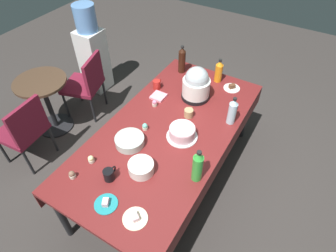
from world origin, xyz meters
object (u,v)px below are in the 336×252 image
object	(u,v)px
soda_bottle_orange_juice	(219,71)
coffee_mug_black	(109,175)
dessert_plate_cream	(135,218)
cupcake_mint	(91,159)
soda_bottle_lime_soda	(198,166)
coffee_mug_tan	(189,113)
cupcake_vanilla	(145,127)
slow_cooker	(196,84)
maroon_chair_left	(24,129)
dessert_plate_teal	(106,204)
cupcake_cocoa	(155,103)
glass_salad_bowl	(130,141)
round_cafe_table	(45,96)
cupcake_berry	(72,175)
potluck_table	(168,134)
soda_bottle_water	(232,111)
cupcake_rose	(235,107)
soda_bottle_cola	(182,60)
coffee_mug_red	(157,84)
ceramic_snack_bowl	(141,168)
frosted_layer_cake	(182,133)
water_cooler	(92,52)
maroon_chair_right	(87,82)

from	to	relation	value
soda_bottle_orange_juice	coffee_mug_black	distance (m)	1.65
dessert_plate_cream	cupcake_mint	distance (m)	0.65
soda_bottle_lime_soda	coffee_mug_tan	size ratio (longest dim) A/B	2.52
dessert_plate_cream	cupcake_vanilla	world-z (taller)	cupcake_vanilla
slow_cooker	maroon_chair_left	bearing A→B (deg)	127.22
dessert_plate_teal	cupcake_cocoa	size ratio (longest dim) A/B	2.60
glass_salad_bowl	round_cafe_table	world-z (taller)	glass_salad_bowl
cupcake_berry	soda_bottle_lime_soda	world-z (taller)	soda_bottle_lime_soda
potluck_table	round_cafe_table	bearing A→B (deg)	91.71
soda_bottle_water	maroon_chair_left	distance (m)	2.15
cupcake_rose	round_cafe_table	bearing A→B (deg)	106.99
dessert_plate_teal	soda_bottle_lime_soda	size ratio (longest dim) A/B	0.55
dessert_plate_cream	soda_bottle_cola	world-z (taller)	soda_bottle_cola
potluck_table	soda_bottle_cola	distance (m)	0.99
cupcake_mint	maroon_chair_left	size ratio (longest dim) A/B	0.08
coffee_mug_red	maroon_chair_left	size ratio (longest dim) A/B	0.15
glass_salad_bowl	soda_bottle_lime_soda	size ratio (longest dim) A/B	0.81
round_cafe_table	soda_bottle_orange_juice	bearing A→B (deg)	-60.41
coffee_mug_red	coffee_mug_black	world-z (taller)	coffee_mug_black
cupcake_berry	round_cafe_table	bearing A→B (deg)	58.66
cupcake_berry	maroon_chair_left	size ratio (longest dim) A/B	0.08
coffee_mug_black	coffee_mug_tan	bearing A→B (deg)	-11.60
glass_salad_bowl	ceramic_snack_bowl	xyz separation A→B (m)	(-0.19, -0.25, 0.01)
potluck_table	cupcake_vanilla	size ratio (longest dim) A/B	32.59
cupcake_cocoa	maroon_chair_left	distance (m)	1.42
glass_salad_bowl	cupcake_vanilla	xyz separation A→B (m)	(0.22, -0.01, -0.01)
cupcake_mint	glass_salad_bowl	bearing A→B (deg)	-25.61
dessert_plate_teal	coffee_mug_tan	distance (m)	1.16
dessert_plate_cream	maroon_chair_left	size ratio (longest dim) A/B	0.21
dessert_plate_cream	soda_bottle_water	distance (m)	1.29
potluck_table	dessert_plate_cream	world-z (taller)	dessert_plate_cream
frosted_layer_cake	water_cooler	xyz separation A→B (m)	(0.92, 1.91, -0.22)
soda_bottle_orange_juice	coffee_mug_tan	size ratio (longest dim) A/B	2.14
coffee_mug_red	slow_cooker	bearing A→B (deg)	-80.80
glass_salad_bowl	cupcake_mint	size ratio (longest dim) A/B	3.81
dessert_plate_teal	maroon_chair_left	distance (m)	1.51
soda_bottle_lime_soda	coffee_mug_black	distance (m)	0.69
dessert_plate_cream	ceramic_snack_bowl	bearing A→B (deg)	28.34
slow_cooker	soda_bottle_cola	xyz separation A→B (m)	(0.34, 0.35, -0.01)
frosted_layer_cake	round_cafe_table	xyz separation A→B (m)	(-0.04, 1.82, -0.31)
ceramic_snack_bowl	coffee_mug_black	xyz separation A→B (m)	(-0.18, 0.17, 0.00)
potluck_table	cupcake_vanilla	distance (m)	0.23
dessert_plate_cream	maroon_chair_right	world-z (taller)	maroon_chair_right
cupcake_vanilla	coffee_mug_red	size ratio (longest dim) A/B	0.55
cupcake_cocoa	cupcake_vanilla	bearing A→B (deg)	-162.28
frosted_layer_cake	dessert_plate_cream	size ratio (longest dim) A/B	1.55
soda_bottle_orange_juice	maroon_chair_right	world-z (taller)	soda_bottle_orange_juice
water_cooler	cupcake_cocoa	bearing A→B (deg)	-114.76
ceramic_snack_bowl	coffee_mug_tan	bearing A→B (deg)	-1.66
glass_salad_bowl	coffee_mug_tan	size ratio (longest dim) A/B	2.04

